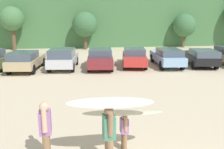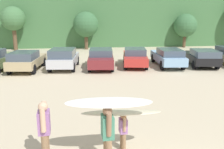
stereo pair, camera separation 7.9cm
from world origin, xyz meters
name	(u,v)px [view 1 (the left image)]	position (x,y,z in m)	size (l,w,h in m)	color
hillside_ridge	(95,12)	(0.00, 32.37, 4.24)	(108.00, 12.00, 8.47)	#427042
tree_center_right	(12,19)	(-9.65, 25.13, 3.49)	(2.66, 2.66, 4.87)	brown
tree_ridge_back	(85,25)	(-1.65, 25.13, 2.85)	(2.88, 2.88, 4.31)	brown
tree_center_left	(184,26)	(10.41, 25.46, 2.67)	(2.79, 2.79, 4.08)	brown
parked_car_tan	(26,60)	(-6.16, 14.44, 0.77)	(2.25, 4.30, 1.45)	tan
parked_car_silver	(63,58)	(-3.49, 14.70, 0.83)	(2.21, 4.15, 1.57)	silver
parked_car_maroon	(100,58)	(-0.68, 14.70, 0.77)	(2.16, 4.36, 1.47)	maroon
parked_car_red	(134,57)	(2.06, 15.16, 0.74)	(2.41, 4.62, 1.42)	#B72D28
parked_car_sky_blue	(167,56)	(4.63, 14.71, 0.78)	(2.03, 4.75, 1.44)	#84ADD1
parked_car_black	(201,57)	(7.26, 14.37, 0.75)	(2.45, 4.27, 1.39)	black
person_adult	(109,132)	(-1.40, 2.15, 0.96)	(0.34, 0.65, 1.70)	#8C6B4C
person_child	(124,129)	(-0.86, 2.83, 0.68)	(0.24, 0.48, 1.20)	#8C6B4C
person_companion	(46,128)	(-3.12, 2.57, 0.98)	(0.35, 0.73, 1.74)	#8C6B4C
surfboard_white	(110,102)	(-1.35, 2.29, 1.76)	(2.41, 0.82, 0.14)	white
surfboard_cream	(123,112)	(-0.94, 2.71, 1.28)	(2.37, 0.76, 0.15)	beige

